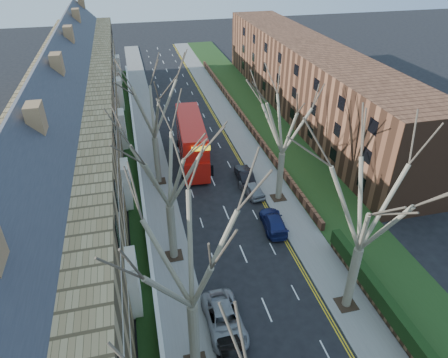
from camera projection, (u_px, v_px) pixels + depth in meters
pavement_left at (148, 139)px, 52.09m from camera, size 3.00×102.00×0.12m
pavement_right at (237, 129)px, 54.52m from camera, size 3.00×102.00×0.12m
terrace_left at (74, 132)px, 41.06m from camera, size 9.70×78.00×13.60m
flats_right at (306, 79)px, 57.56m from camera, size 13.97×54.00×10.00m
front_wall_left at (139, 166)px, 44.86m from camera, size 0.30×78.00×1.00m
grass_verge_right at (268, 126)px, 55.39m from camera, size 6.00×102.00×0.06m
tree_left_mid at (189, 249)px, 19.90m from camera, size 10.50×10.50×14.71m
tree_left_far at (166, 160)px, 28.33m from camera, size 10.15×10.15×14.22m
tree_left_dist at (151, 98)px, 38.07m from camera, size 10.50×10.50×14.71m
tree_right_mid at (371, 196)px, 23.86m from camera, size 10.50×10.50×14.71m
tree_right_far at (286, 113)px, 35.59m from camera, size 10.15×10.15×14.22m
double_decker_bus at (192, 142)px, 46.00m from camera, size 3.65×12.18×4.99m
car_left_far at (224, 320)px, 26.91m from camera, size 2.50×5.26×1.45m
car_right_near at (273, 222)px, 36.17m from camera, size 2.30×4.76×1.34m
car_right_mid at (252, 188)px, 40.85m from camera, size 2.12×4.12×1.34m
car_right_far at (245, 175)px, 43.12m from camera, size 1.67×4.29×1.39m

